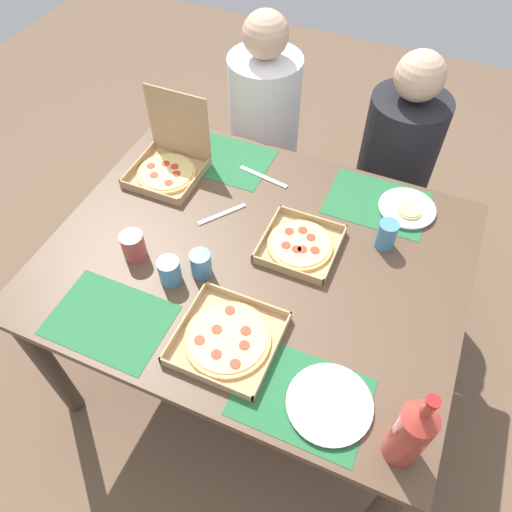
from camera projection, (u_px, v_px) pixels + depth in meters
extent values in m
plane|color=brown|center=(256.00, 360.00, 2.25)|extent=(6.00, 6.00, 0.00)
cylinder|color=#3F3328|center=(48.00, 365.00, 1.84)|extent=(0.07, 0.07, 0.73)
cylinder|color=#3F3328|center=(178.00, 194.00, 2.41)|extent=(0.07, 0.07, 0.73)
cylinder|color=#3F3328|center=(438.00, 276.00, 2.10)|extent=(0.07, 0.07, 0.73)
cube|color=brown|center=(256.00, 259.00, 1.67)|extent=(1.38, 1.11, 0.03)
cube|color=#236638|center=(110.00, 320.00, 1.50)|extent=(0.36, 0.26, 0.00)
cube|color=#236638|center=(301.00, 397.00, 1.35)|extent=(0.36, 0.26, 0.00)
cube|color=#236638|center=(225.00, 159.00, 1.97)|extent=(0.36, 0.26, 0.00)
cube|color=#236638|center=(377.00, 203.00, 1.81)|extent=(0.36, 0.26, 0.00)
cube|color=tan|center=(228.00, 340.00, 1.46)|extent=(0.29, 0.29, 0.01)
cube|color=tan|center=(184.00, 321.00, 1.48)|extent=(0.01, 0.29, 0.03)
cube|color=tan|center=(273.00, 355.00, 1.41)|extent=(0.01, 0.29, 0.03)
cube|color=tan|center=(205.00, 379.00, 1.36)|extent=(0.29, 0.01, 0.03)
cube|color=tan|center=(247.00, 300.00, 1.52)|extent=(0.29, 0.01, 0.03)
cylinder|color=#E0B76B|center=(228.00, 339.00, 1.45)|extent=(0.26, 0.26, 0.01)
cylinder|color=#EFD67F|center=(228.00, 337.00, 1.44)|extent=(0.23, 0.23, 0.00)
cylinder|color=red|center=(244.00, 345.00, 1.42)|extent=(0.03, 0.03, 0.00)
cylinder|color=red|center=(246.00, 331.00, 1.45)|extent=(0.03, 0.03, 0.00)
cylinder|color=red|center=(230.00, 310.00, 1.50)|extent=(0.03, 0.03, 0.00)
cylinder|color=red|center=(217.00, 329.00, 1.46)|extent=(0.03, 0.03, 0.00)
cylinder|color=red|center=(200.00, 340.00, 1.44)|extent=(0.03, 0.03, 0.00)
cylinder|color=red|center=(216.00, 354.00, 1.41)|extent=(0.03, 0.03, 0.00)
cylinder|color=red|center=(235.00, 364.00, 1.39)|extent=(0.03, 0.03, 0.00)
cube|color=tan|center=(167.00, 175.00, 1.90)|extent=(0.26, 0.26, 0.01)
cube|color=tan|center=(138.00, 163.00, 1.92)|extent=(0.01, 0.26, 0.03)
cube|color=tan|center=(196.00, 180.00, 1.86)|extent=(0.01, 0.26, 0.03)
cube|color=tan|center=(149.00, 193.00, 1.82)|extent=(0.26, 0.01, 0.03)
cube|color=tan|center=(182.00, 152.00, 1.96)|extent=(0.26, 0.01, 0.03)
cylinder|color=#E0B76B|center=(167.00, 173.00, 1.90)|extent=(0.23, 0.23, 0.01)
cylinder|color=#EFD67F|center=(166.00, 172.00, 1.89)|extent=(0.20, 0.20, 0.00)
cylinder|color=red|center=(177.00, 174.00, 1.88)|extent=(0.03, 0.03, 0.00)
cylinder|color=red|center=(175.00, 167.00, 1.91)|extent=(0.03, 0.03, 0.00)
cylinder|color=red|center=(166.00, 164.00, 1.92)|extent=(0.03, 0.03, 0.00)
cylinder|color=red|center=(151.00, 166.00, 1.91)|extent=(0.03, 0.03, 0.00)
cylinder|color=red|center=(154.00, 175.00, 1.88)|extent=(0.03, 0.03, 0.00)
cylinder|color=red|center=(168.00, 183.00, 1.85)|extent=(0.03, 0.03, 0.00)
cube|color=tan|center=(178.00, 121.00, 1.85)|extent=(0.26, 0.01, 0.26)
cube|color=tan|center=(300.00, 247.00, 1.68)|extent=(0.25, 0.25, 0.01)
cube|color=tan|center=(266.00, 232.00, 1.70)|extent=(0.01, 0.25, 0.03)
cube|color=tan|center=(335.00, 255.00, 1.64)|extent=(0.01, 0.25, 0.03)
cube|color=tan|center=(287.00, 270.00, 1.60)|extent=(0.25, 0.01, 0.03)
cube|color=tan|center=(312.00, 219.00, 1.74)|extent=(0.25, 0.01, 0.03)
cylinder|color=#E0B76B|center=(300.00, 245.00, 1.67)|extent=(0.22, 0.22, 0.01)
cylinder|color=#EFD67F|center=(300.00, 243.00, 1.67)|extent=(0.20, 0.20, 0.00)
cylinder|color=red|center=(315.00, 250.00, 1.65)|extent=(0.03, 0.03, 0.00)
cylinder|color=red|center=(311.00, 237.00, 1.68)|extent=(0.03, 0.03, 0.00)
cylinder|color=red|center=(303.00, 230.00, 1.70)|extent=(0.03, 0.03, 0.00)
cylinder|color=red|center=(289.00, 231.00, 1.70)|extent=(0.03, 0.03, 0.00)
cylinder|color=red|center=(286.00, 245.00, 1.66)|extent=(0.03, 0.03, 0.00)
cylinder|color=red|center=(297.00, 249.00, 1.65)|extent=(0.03, 0.03, 0.00)
cylinder|color=red|center=(302.00, 249.00, 1.65)|extent=(0.03, 0.03, 0.00)
cylinder|color=white|center=(407.00, 209.00, 1.79)|extent=(0.20, 0.20, 0.01)
cylinder|color=white|center=(407.00, 208.00, 1.78)|extent=(0.21, 0.21, 0.01)
cylinder|color=#E0B76B|center=(410.00, 211.00, 1.76)|extent=(0.08, 0.08, 0.01)
cylinder|color=#EFD67F|center=(410.00, 210.00, 1.76)|extent=(0.07, 0.07, 0.00)
cylinder|color=white|center=(329.00, 405.00, 1.33)|extent=(0.23, 0.23, 0.01)
cylinder|color=white|center=(330.00, 404.00, 1.33)|extent=(0.24, 0.24, 0.01)
cylinder|color=#B2382D|center=(409.00, 436.00, 1.18)|extent=(0.09, 0.09, 0.22)
cone|color=#B2382D|center=(423.00, 416.00, 1.08)|extent=(0.09, 0.09, 0.04)
cylinder|color=#B2382D|center=(429.00, 408.00, 1.04)|extent=(0.03, 0.03, 0.06)
cylinder|color=red|center=(433.00, 401.00, 1.02)|extent=(0.03, 0.03, 0.01)
cylinder|color=#BF4742|center=(133.00, 246.00, 1.62)|extent=(0.08, 0.08, 0.10)
cylinder|color=teal|center=(201.00, 264.00, 1.58)|extent=(0.07, 0.07, 0.09)
cylinder|color=teal|center=(386.00, 235.00, 1.65)|extent=(0.07, 0.07, 0.11)
cylinder|color=teal|center=(170.00, 271.00, 1.56)|extent=(0.07, 0.07, 0.09)
cube|color=#B7B7BC|center=(263.00, 177.00, 1.90)|extent=(0.21, 0.05, 0.00)
cube|color=#B7B7BC|center=(222.00, 214.00, 1.78)|extent=(0.13, 0.16, 0.00)
cylinder|color=white|center=(264.00, 152.00, 2.42)|extent=(0.32, 0.32, 0.98)
sphere|color=#D1A889|center=(266.00, 34.00, 1.96)|extent=(0.19, 0.19, 0.19)
cylinder|color=black|center=(388.00, 189.00, 2.28)|extent=(0.32, 0.32, 0.95)
sphere|color=#D1A889|center=(420.00, 76.00, 1.83)|extent=(0.19, 0.19, 0.19)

